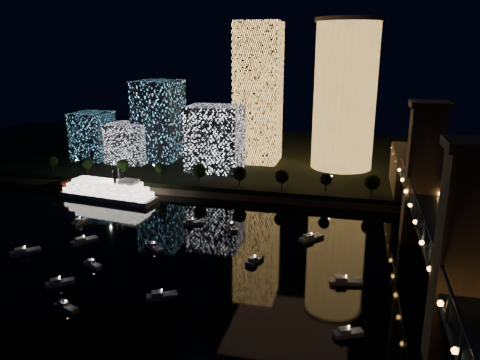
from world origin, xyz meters
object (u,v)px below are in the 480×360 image
at_px(tower_rectangular, 258,93).
at_px(riverboat, 104,191).
at_px(tower_cylindrical, 345,95).
at_px(truss_bridge, 441,252).

height_order(tower_rectangular, riverboat, tower_rectangular).
height_order(tower_cylindrical, truss_bridge, tower_cylindrical).
relative_size(tower_rectangular, riverboat, 1.48).
bearing_deg(riverboat, tower_rectangular, 51.21).
relative_size(truss_bridge, riverboat, 5.18).
bearing_deg(tower_rectangular, tower_cylindrical, -4.37).
distance_m(tower_cylindrical, riverboat, 130.03).
bearing_deg(tower_rectangular, truss_bridge, -60.22).
bearing_deg(tower_cylindrical, riverboat, -146.95).
bearing_deg(truss_bridge, riverboat, 154.71).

